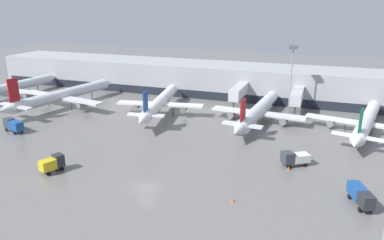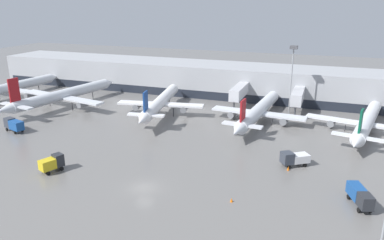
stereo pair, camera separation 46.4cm
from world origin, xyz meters
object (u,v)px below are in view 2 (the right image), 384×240
at_px(parked_jet_1, 62,95).
at_px(parked_jet_2, 367,122).
at_px(service_truck_3, 52,163).
at_px(apron_light_mast_0, 293,60).
at_px(traffic_cone_1, 288,168).
at_px(traffic_cone_0, 232,200).
at_px(parked_jet_3, 258,111).
at_px(service_truck_1, 14,124).
at_px(parked_jet_4, 10,88).
at_px(service_truck_2, 294,158).
at_px(parked_jet_5, 160,102).
at_px(service_truck_0, 360,195).

height_order(parked_jet_1, parked_jet_2, parked_jet_1).
distance_m(service_truck_3, apron_light_mast_0, 59.76).
bearing_deg(parked_jet_2, traffic_cone_1, 162.03).
bearing_deg(traffic_cone_0, parked_jet_3, 95.01).
height_order(service_truck_1, service_truck_3, service_truck_1).
distance_m(parked_jet_1, parked_jet_2, 74.68).
distance_m(parked_jet_4, service_truck_2, 85.24).
bearing_deg(parked_jet_3, service_truck_1, 121.85).
xyz_separation_m(parked_jet_1, traffic_cone_1, (60.96, -19.17, -2.97)).
bearing_deg(service_truck_2, parked_jet_3, -100.38).
xyz_separation_m(service_truck_3, apron_light_mast_0, (33.37, 48.12, 11.95)).
relative_size(parked_jet_2, parked_jet_5, 0.98).
relative_size(parked_jet_4, service_truck_2, 7.08).
xyz_separation_m(parked_jet_4, apron_light_mast_0, (78.43, 11.67, 10.49)).
relative_size(service_truck_1, service_truck_2, 1.10).
bearing_deg(apron_light_mast_0, parked_jet_5, -157.14).
relative_size(parked_jet_3, apron_light_mast_0, 2.13).
distance_m(parked_jet_2, parked_jet_4, 95.65).
distance_m(service_truck_3, traffic_cone_1, 39.57).
xyz_separation_m(parked_jet_1, parked_jet_5, (27.46, 2.44, -0.03)).
bearing_deg(parked_jet_5, service_truck_3, 164.46).
bearing_deg(traffic_cone_1, service_truck_0, -37.77).
relative_size(service_truck_1, traffic_cone_1, 7.64).
bearing_deg(parked_jet_3, parked_jet_4, 96.25).
bearing_deg(parked_jet_4, traffic_cone_0, -109.07).
relative_size(parked_jet_3, service_truck_1, 6.36).
distance_m(parked_jet_1, service_truck_3, 40.88).
relative_size(service_truck_0, service_truck_3, 1.40).
bearing_deg(service_truck_3, apron_light_mast_0, -12.63).
xyz_separation_m(parked_jet_4, traffic_cone_0, (75.67, -35.85, -2.73)).
bearing_deg(service_truck_2, parked_jet_4, -49.19).
bearing_deg(parked_jet_2, service_truck_2, 161.00).
distance_m(parked_jet_3, service_truck_2, 24.65).
height_order(service_truck_1, traffic_cone_1, service_truck_1).
distance_m(parked_jet_4, parked_jet_5, 48.60).
bearing_deg(service_truck_0, parked_jet_2, 155.11).
distance_m(parked_jet_1, service_truck_1, 19.87).
bearing_deg(service_truck_1, parked_jet_1, -65.55).
bearing_deg(parked_jet_2, service_truck_0, -174.10).
height_order(parked_jet_5, apron_light_mast_0, apron_light_mast_0).
relative_size(service_truck_3, traffic_cone_1, 5.71).
bearing_deg(service_truck_0, apron_light_mast_0, 178.93).
xyz_separation_m(service_truck_2, service_truck_3, (-37.69, -16.07, 0.10)).
xyz_separation_m(service_truck_1, service_truck_2, (59.01, 2.60, -0.18)).
relative_size(service_truck_2, apron_light_mast_0, 0.30).
height_order(parked_jet_3, service_truck_0, parked_jet_3).
distance_m(parked_jet_5, service_truck_0, 53.18).
height_order(parked_jet_2, service_truck_0, parked_jet_2).
height_order(service_truck_3, traffic_cone_0, service_truck_3).
xyz_separation_m(parked_jet_4, service_truck_3, (45.06, -36.45, -1.46)).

